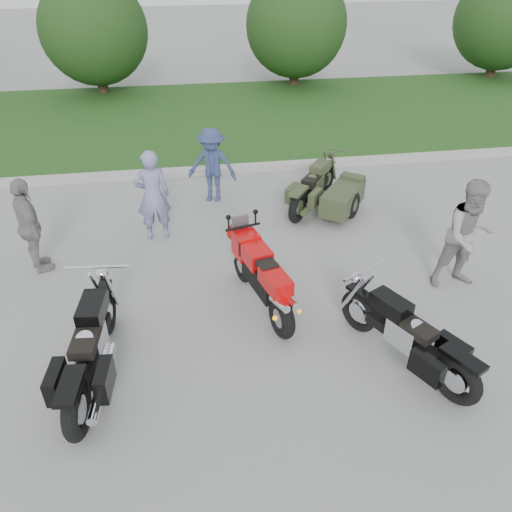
{
  "coord_description": "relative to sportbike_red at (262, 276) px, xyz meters",
  "views": [
    {
      "loc": [
        -0.41,
        -5.42,
        4.96
      ],
      "look_at": [
        0.58,
        0.91,
        0.8
      ],
      "focal_mm": 35.0,
      "sensor_mm": 36.0,
      "label": 1
    }
  ],
  "objects": [
    {
      "name": "ground",
      "position": [
        -0.63,
        -0.66,
        -0.6
      ],
      "size": [
        80.0,
        80.0,
        0.0
      ],
      "primitive_type": "plane",
      "color": "gray",
      "rests_on": "ground"
    },
    {
      "name": "curb",
      "position": [
        -0.63,
        5.34,
        -0.52
      ],
      "size": [
        60.0,
        0.3,
        0.15
      ],
      "primitive_type": "cube",
      "color": "#A8A59E",
      "rests_on": "ground"
    },
    {
      "name": "grass_strip",
      "position": [
        -0.63,
        9.49,
        -0.53
      ],
      "size": [
        60.0,
        8.0,
        0.14
      ],
      "primitive_type": "cube",
      "color": "#385F20",
      "rests_on": "ground"
    },
    {
      "name": "tree_mid_left",
      "position": [
        -3.63,
        12.84,
        1.6
      ],
      "size": [
        3.6,
        3.6,
        4.0
      ],
      "color": "#3F2B1C",
      "rests_on": "ground"
    },
    {
      "name": "tree_mid_right",
      "position": [
        3.37,
        12.84,
        1.6
      ],
      "size": [
        3.6,
        3.6,
        4.0
      ],
      "color": "#3F2B1C",
      "rests_on": "ground"
    },
    {
      "name": "tree_far_right",
      "position": [
        11.37,
        12.84,
        1.6
      ],
      "size": [
        3.6,
        3.6,
        4.0
      ],
      "color": "#3F2B1C",
      "rests_on": "ground"
    },
    {
      "name": "sportbike_red",
      "position": [
        0.0,
        0.0,
        0.0
      ],
      "size": [
        0.75,
        2.11,
        1.02
      ],
      "rotation": [
        0.0,
        0.0,
        0.25
      ],
      "color": "black",
      "rests_on": "ground"
    },
    {
      "name": "cruiser_left",
      "position": [
        -2.4,
        -1.19,
        -0.1
      ],
      "size": [
        0.5,
        2.52,
        0.97
      ],
      "rotation": [
        0.0,
        0.0,
        -0.1
      ],
      "color": "black",
      "rests_on": "ground"
    },
    {
      "name": "cruiser_right",
      "position": [
        1.74,
        -1.55,
        -0.14
      ],
      "size": [
        1.2,
        2.14,
        0.9
      ],
      "rotation": [
        0.0,
        0.0,
        0.47
      ],
      "color": "black",
      "rests_on": "ground"
    },
    {
      "name": "cruiser_sidecar",
      "position": [
        1.92,
        2.93,
        -0.19
      ],
      "size": [
        1.85,
        2.1,
        0.88
      ],
      "rotation": [
        0.0,
        0.0,
        -0.65
      ],
      "color": "black",
      "rests_on": "ground"
    },
    {
      "name": "person_stripe",
      "position": [
        -1.64,
        2.45,
        0.28
      ],
      "size": [
        0.69,
        0.49,
        1.76
      ],
      "primitive_type": "imported",
      "rotation": [
        0.0,
        0.0,
        3.26
      ],
      "color": "#7E7CA9",
      "rests_on": "ground"
    },
    {
      "name": "person_grey",
      "position": [
        3.34,
        0.11,
        0.34
      ],
      "size": [
        0.91,
        0.71,
        1.87
      ],
      "primitive_type": "imported",
      "rotation": [
        0.0,
        0.0,
        0.0
      ],
      "color": "gray",
      "rests_on": "ground"
    },
    {
      "name": "person_denim",
      "position": [
        -0.43,
        3.88,
        0.21
      ],
      "size": [
        1.18,
        0.89,
        1.62
      ],
      "primitive_type": "imported",
      "rotation": [
        0.0,
        0.0,
        -0.31
      ],
      "color": "navy",
      "rests_on": "ground"
    },
    {
      "name": "person_back",
      "position": [
        -3.65,
        1.64,
        0.26
      ],
      "size": [
        0.82,
        1.08,
        1.71
      ],
      "primitive_type": "imported",
      "rotation": [
        0.0,
        0.0,
        2.04
      ],
      "color": "gray",
      "rests_on": "ground"
    }
  ]
}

